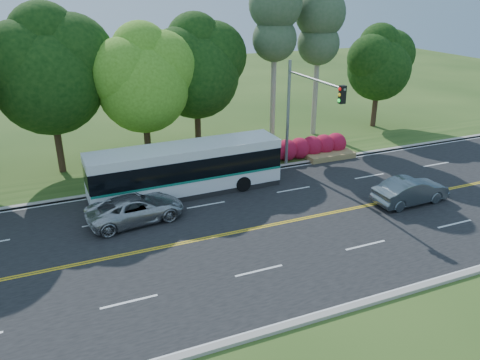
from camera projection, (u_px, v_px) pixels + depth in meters
name	position (u px, v px, depth m)	size (l,w,h in m)	color
ground	(238.00, 232.00, 23.09)	(120.00, 120.00, 0.00)	#2B4918
road	(238.00, 232.00, 23.09)	(60.00, 14.00, 0.02)	black
curb_north	(195.00, 179.00, 29.16)	(60.00, 0.30, 0.15)	#A59F95
curb_south	(314.00, 319.00, 16.98)	(60.00, 0.30, 0.15)	#A59F95
grass_verge	(186.00, 170.00, 30.74)	(60.00, 4.00, 0.10)	#2B4918
lane_markings	(237.00, 232.00, 23.05)	(57.60, 13.82, 0.00)	gold
tree_row	(87.00, 64.00, 29.01)	(44.70, 9.10, 13.84)	#321F16
bougainvillea_hedge	(289.00, 150.00, 32.32)	(9.50, 2.25, 1.50)	#A70D1D
traffic_signal	(303.00, 104.00, 28.21)	(0.42, 6.10, 7.00)	gray
transit_bus	(186.00, 170.00, 26.86)	(11.13, 2.69, 2.90)	white
sedan	(411.00, 191.00, 25.88)	(1.54, 4.40, 1.45)	slate
suv	(136.00, 209.00, 23.91)	(2.28, 4.95, 1.38)	#B2B5B7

